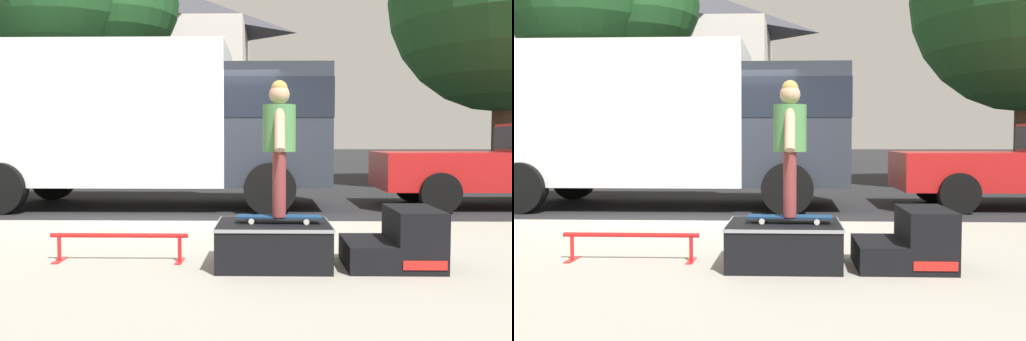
# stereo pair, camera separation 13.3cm
# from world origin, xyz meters

# --- Properties ---
(ground_plane) EXTENTS (140.00, 140.00, 0.00)m
(ground_plane) POSITION_xyz_m (0.00, 0.00, 0.00)
(ground_plane) COLOR black
(sidewalk_slab) EXTENTS (50.00, 5.00, 0.12)m
(sidewalk_slab) POSITION_xyz_m (0.00, -3.00, 0.06)
(sidewalk_slab) COLOR gray
(sidewalk_slab) RESTS_ON ground
(skate_box) EXTENTS (1.05, 0.82, 0.40)m
(skate_box) POSITION_xyz_m (1.10, -3.30, 0.33)
(skate_box) COLOR black
(skate_box) RESTS_ON sidewalk_slab
(kicker_ramp) EXTENTS (0.85, 0.78, 0.54)m
(kicker_ramp) POSITION_xyz_m (2.26, -3.30, 0.34)
(kicker_ramp) COLOR black
(kicker_ramp) RESTS_ON sidewalk_slab
(grind_rail) EXTENTS (1.33, 0.28, 0.27)m
(grind_rail) POSITION_xyz_m (-0.38, -3.15, 0.32)
(grind_rail) COLOR red
(grind_rail) RESTS_ON sidewalk_slab
(skateboard) EXTENTS (0.79, 0.23, 0.07)m
(skateboard) POSITION_xyz_m (1.15, -3.31, 0.58)
(skateboard) COLOR navy
(skateboard) RESTS_ON skate_box
(skater_kid) EXTENTS (0.30, 0.64, 1.24)m
(skater_kid) POSITION_xyz_m (1.15, -3.31, 1.32)
(skater_kid) COLOR brown
(skater_kid) RESTS_ON skateboard
(box_truck) EXTENTS (6.91, 2.63, 3.05)m
(box_truck) POSITION_xyz_m (-1.23, 2.20, 1.70)
(box_truck) COLOR white
(box_truck) RESTS_ON ground
(house_behind) EXTENTS (9.54, 8.23, 8.40)m
(house_behind) POSITION_xyz_m (-4.38, 15.83, 4.24)
(house_behind) COLOR silver
(house_behind) RESTS_ON ground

